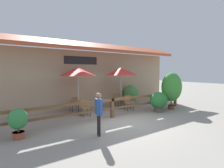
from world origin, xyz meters
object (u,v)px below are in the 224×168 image
patio_umbrella_middle (121,71)px  chair_middle_streetside (129,102)px  potted_plant_small_flowering (18,121)px  pedestrian (99,108)px  patio_umbrella_near (78,71)px  dining_table_middle (121,99)px  potted_plant_corner_fern (172,87)px  potted_plant_broad_leaf (159,101)px  chair_near_wallside (75,103)px  potted_plant_entrance_palm (131,94)px  chair_middle_wallside (115,99)px  chair_near_streetside (85,107)px  dining_table_near (78,103)px

patio_umbrella_middle → chair_middle_streetside: patio_umbrella_middle is taller
potted_plant_small_flowering → pedestrian: 2.80m
chair_middle_streetside → patio_umbrella_near: bearing=176.3°
dining_table_middle → potted_plant_corner_fern: 3.20m
patio_umbrella_middle → potted_plant_broad_leaf: (1.17, -2.02, -1.69)m
potted_plant_corner_fern → chair_near_wallside: bearing=151.4°
chair_middle_streetside → potted_plant_broad_leaf: 1.75m
patio_umbrella_near → chair_middle_streetside: (2.83, -0.89, -1.83)m
patio_umbrella_middle → pedestrian: 5.01m
potted_plant_entrance_palm → dining_table_middle: bearing=-150.0°
chair_middle_wallside → potted_plant_small_flowering: potted_plant_small_flowering is taller
chair_middle_streetside → potted_plant_entrance_palm: bearing=59.4°
dining_table_middle → chair_middle_wallside: 0.70m
chair_near_streetside → pedestrian: pedestrian is taller
dining_table_near → chair_near_wallside: (0.05, 0.66, -0.09)m
chair_near_wallside → chair_middle_wallside: (2.77, -0.16, 0.00)m
chair_near_wallside → dining_table_middle: 2.88m
patio_umbrella_middle → potted_plant_corner_fern: patio_umbrella_middle is taller
chair_middle_streetside → potted_plant_entrance_palm: 2.31m
patio_umbrella_middle → potted_plant_small_flowering: (-5.98, -1.96, -1.70)m
chair_middle_wallside → pedestrian: size_ratio=0.55×
chair_middle_streetside → potted_plant_corner_fern: potted_plant_corner_fern is taller
chair_near_streetside → potted_plant_corner_fern: 5.42m
dining_table_near → potted_plant_entrance_palm: bearing=9.6°
patio_umbrella_middle → chair_middle_wallside: (0.03, 0.70, -1.83)m
chair_near_wallside → chair_middle_streetside: bearing=151.0°
pedestrian → potted_plant_small_flowering: bearing=-103.2°
chair_near_streetside → potted_plant_broad_leaf: 4.20m
potted_plant_corner_fern → potted_plant_broad_leaf: (-1.24, -0.07, -0.72)m
potted_plant_corner_fern → potted_plant_entrance_palm: 3.07m
patio_umbrella_middle → dining_table_middle: size_ratio=2.92×
dining_table_near → potted_plant_corner_fern: bearing=-22.5°
chair_near_streetside → potted_plant_entrance_palm: 4.60m
patio_umbrella_middle → potted_plant_broad_leaf: bearing=-60.0°
chair_near_wallside → potted_plant_small_flowering: bearing=41.1°
chair_middle_streetside → potted_plant_entrance_palm: (1.60, 1.64, 0.22)m
potted_plant_corner_fern → potted_plant_broad_leaf: bearing=-177.0°
chair_near_streetside → chair_middle_streetside: 2.77m
chair_middle_wallside → pedestrian: pedestrian is taller
potted_plant_entrance_palm → chair_middle_streetside: bearing=-134.3°
potted_plant_small_flowering → potted_plant_broad_leaf: potted_plant_broad_leaf is taller
dining_table_near → potted_plant_corner_fern: potted_plant_corner_fern is taller
chair_near_wallside → chair_middle_streetside: (2.78, -1.55, 0.00)m
potted_plant_broad_leaf → potted_plant_entrance_palm: 3.01m
patio_umbrella_near → dining_table_middle: 3.30m
dining_table_near → patio_umbrella_middle: (2.80, -0.19, 1.75)m
dining_table_near → pedestrian: size_ratio=0.57×
patio_umbrella_near → pedestrian: 3.80m
pedestrian → dining_table_middle: bearing=148.5°
chair_near_streetside → potted_plant_small_flowering: potted_plant_small_flowering is taller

